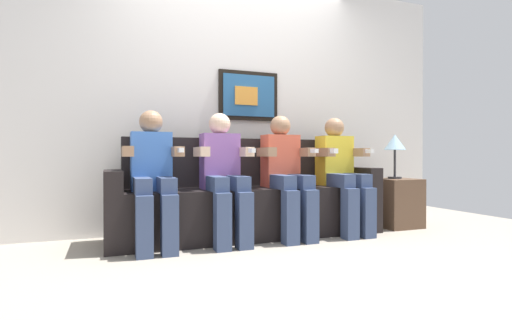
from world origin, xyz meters
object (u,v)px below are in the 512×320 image
Objects in this scene: side_table_right at (397,203)px; table_lamp at (395,144)px; couch at (249,202)px; person_left_center at (224,171)px; person_right_center at (286,170)px; person_rightmost at (341,169)px; person_leftmost at (153,172)px.

table_lamp is at bearing 118.45° from side_table_right.
person_left_center is (-0.29, -0.17, 0.29)m from couch.
couch is at bearing 150.07° from person_right_center.
side_table_right is at bearing 4.91° from person_rightmost.
person_left_center is 0.58m from person_right_center.
person_rightmost is (1.75, -0.00, 0.00)m from person_leftmost.
person_rightmost is (0.88, -0.17, 0.29)m from couch.
person_right_center is at bearing -176.49° from table_lamp.
person_left_center reaches higher than side_table_right.
person_left_center is 2.22× the size of side_table_right.
person_left_center is at bearing 180.00° from person_right_center.
person_leftmost reaches higher than table_lamp.
couch is at bearing 169.09° from person_rightmost.
couch is at bearing 176.14° from side_table_right.
person_rightmost is 2.22× the size of side_table_right.
person_right_center is 1.35m from side_table_right.
person_left_center is 1.17m from person_rightmost.
person_right_center and person_rightmost have the same top height.
person_left_center reaches higher than table_lamp.
person_left_center reaches higher than couch.
side_table_right is at bearing -61.55° from table_lamp.
person_leftmost is 1.00× the size of person_rightmost.
table_lamp is (0.71, 0.08, 0.25)m from person_rightmost.
couch is at bearing 10.89° from person_leftmost.
couch reaches higher than side_table_right.
couch is 5.40× the size of table_lamp.
person_leftmost is 1.17m from person_right_center.
side_table_right is at bearing -3.86° from couch.
person_left_center is 1.00× the size of person_right_center.
person_left_center is at bearing -149.99° from couch.
person_right_center is at bearing -177.31° from side_table_right.
person_right_center is at bearing 0.00° from person_left_center.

